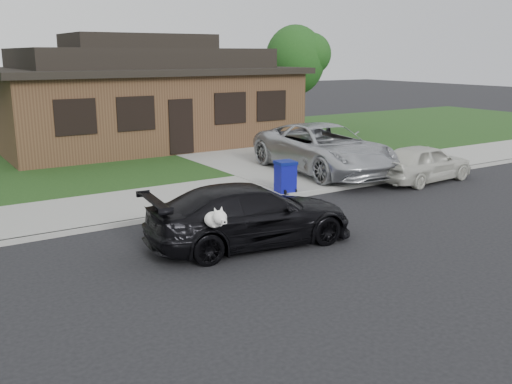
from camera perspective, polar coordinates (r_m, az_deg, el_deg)
ground at (r=11.25m, az=-1.73°, el=-6.94°), size 120.00×120.00×0.00m
sidewalk at (r=15.55m, az=-11.26°, el=-1.14°), size 60.00×3.00×0.12m
curb at (r=14.21m, az=-9.02°, el=-2.45°), size 60.00×0.12×0.12m
lawn at (r=23.03m, az=-18.64°, el=3.20°), size 60.00×13.00×0.13m
driveway at (r=22.54m, az=-1.73°, el=3.71°), size 4.50×13.00×0.14m
sedan at (r=12.03m, az=-0.56°, el=-2.30°), size 4.65×2.34×1.30m
minivan at (r=18.96m, az=6.82°, el=4.36°), size 2.99×5.82×1.57m
white_compact at (r=18.77m, az=16.40°, el=2.81°), size 3.66×1.67×1.22m
recycling_bin at (r=16.22m, az=2.95°, el=1.58°), size 0.61×0.62×0.89m
house at (r=25.88m, az=-11.42°, el=9.35°), size 12.60×8.60×4.65m
tree_1 at (r=29.28m, az=4.26°, el=13.14°), size 3.15×3.00×5.25m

